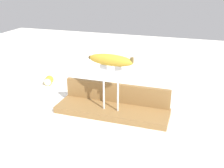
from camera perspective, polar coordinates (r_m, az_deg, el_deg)
name	(u,v)px	position (r m, az deg, el deg)	size (l,w,h in m)	color
ground_plane	(112,114)	(1.04, 0.00, -6.39)	(3.00, 3.00, 0.00)	white
wooden_board	(112,111)	(1.04, 0.00, -5.78)	(0.44, 0.13, 0.03)	olive
board_backstop	(117,93)	(1.06, 0.98, -1.92)	(0.43, 0.02, 0.08)	olive
fork_stand_center	(111,84)	(0.97, -0.27, 0.03)	(0.08, 0.01, 0.18)	silver
banana_raised_center	(111,60)	(0.94, -0.29, 5.20)	(0.18, 0.06, 0.04)	gold
banana_chunk_near	(49,81)	(1.35, -13.49, 0.71)	(0.05, 0.05, 0.04)	gold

